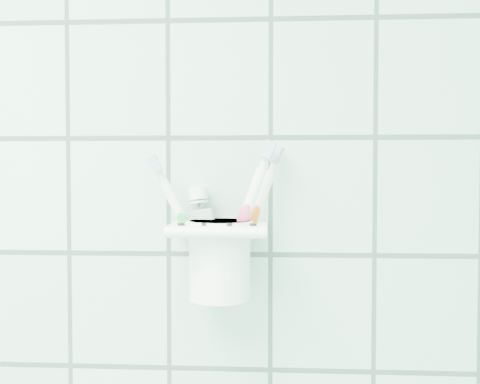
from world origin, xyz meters
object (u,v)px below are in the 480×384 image
at_px(toothbrush_pink, 217,215).
at_px(toothbrush_orange, 215,212).
at_px(cup, 220,257).
at_px(toothpaste_tube, 209,231).
at_px(holder_bracket, 220,230).
at_px(toothbrush_blue, 228,213).

height_order(toothbrush_pink, toothbrush_orange, toothbrush_orange).
height_order(cup, toothpaste_tube, toothpaste_tube).
xyz_separation_m(holder_bracket, cup, (-0.00, 0.00, -0.04)).
xyz_separation_m(toothbrush_pink, toothpaste_tube, (-0.01, -0.01, -0.02)).
xyz_separation_m(toothbrush_pink, toothbrush_orange, (-0.00, -0.02, 0.01)).
bearing_deg(toothpaste_tube, toothbrush_blue, 5.99).
height_order(holder_bracket, cup, same).
bearing_deg(toothbrush_pink, holder_bracket, -81.55).
distance_m(toothbrush_pink, toothbrush_blue, 0.02).
xyz_separation_m(holder_bracket, toothbrush_pink, (-0.00, 0.02, 0.02)).
bearing_deg(holder_bracket, cup, 94.26).
xyz_separation_m(cup, toothbrush_orange, (-0.00, -0.01, 0.06)).
distance_m(toothbrush_blue, toothbrush_orange, 0.02).
height_order(cup, toothbrush_orange, toothbrush_orange).
relative_size(holder_bracket, toothbrush_pink, 0.64).
bearing_deg(toothbrush_orange, toothbrush_pink, 97.51).
relative_size(cup, toothbrush_pink, 0.53).
relative_size(holder_bracket, toothpaste_tube, 0.85).
bearing_deg(cup, toothpaste_tube, 148.10).
xyz_separation_m(holder_bracket, toothpaste_tube, (-0.02, 0.01, -0.00)).
bearing_deg(toothbrush_blue, cup, -122.61).
bearing_deg(toothpaste_tube, toothbrush_orange, -48.85).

